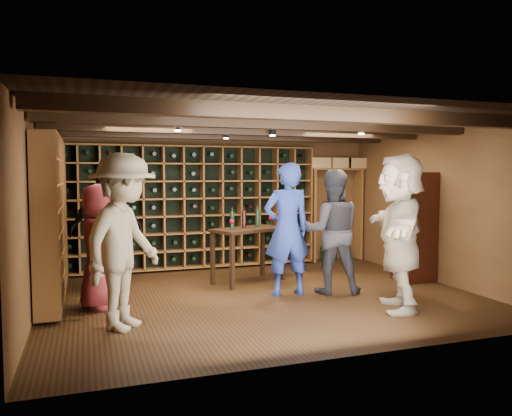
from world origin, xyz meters
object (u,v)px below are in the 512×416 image
object	(u,v)px
guest_red_floral	(99,246)
guest_beige	(400,232)
man_blue_shirt	(287,229)
man_grey_suit	(332,231)
guest_woman_black	(107,231)
display_cabinet	(414,229)
guest_khaki	(124,242)
tasting_table	(248,234)

from	to	relation	value
guest_red_floral	guest_beige	size ratio (longest dim) A/B	0.81
man_blue_shirt	man_grey_suit	world-z (taller)	man_blue_shirt
man_blue_shirt	guest_woman_black	world-z (taller)	man_blue_shirt
man_grey_suit	guest_red_floral	xyz separation A→B (m)	(-3.27, 0.20, -0.09)
display_cabinet	guest_beige	distance (m)	1.90
guest_red_floral	guest_woman_black	xyz separation A→B (m)	(0.13, 0.99, 0.09)
display_cabinet	man_blue_shirt	bearing A→B (deg)	-174.49
guest_woman_black	guest_khaki	xyz separation A→B (m)	(0.11, -1.97, 0.09)
man_blue_shirt	guest_khaki	size ratio (longest dim) A/B	0.96
man_grey_suit	tasting_table	xyz separation A→B (m)	(-0.96, 1.05, -0.13)
guest_red_floral	guest_woman_black	size ratio (longest dim) A/B	0.90
tasting_table	guest_beige	bearing A→B (deg)	-80.86
man_grey_suit	guest_khaki	xyz separation A→B (m)	(-3.02, -0.79, 0.09)
guest_khaki	man_grey_suit	bearing A→B (deg)	-39.00
man_grey_suit	tasting_table	world-z (taller)	man_grey_suit
display_cabinet	guest_khaki	xyz separation A→B (m)	(-4.69, -1.09, 0.14)
guest_woman_black	guest_khaki	world-z (taller)	guest_khaki
guest_beige	man_blue_shirt	bearing A→B (deg)	-112.26
display_cabinet	tasting_table	xyz separation A→B (m)	(-2.62, 0.74, -0.08)
man_grey_suit	guest_woman_black	xyz separation A→B (m)	(-3.14, 1.19, -0.00)
display_cabinet	guest_red_floral	xyz separation A→B (m)	(-4.94, -0.11, -0.04)
guest_woman_black	guest_khaki	bearing A→B (deg)	86.23
display_cabinet	man_blue_shirt	xyz separation A→B (m)	(-2.35, -0.23, 0.10)
display_cabinet	guest_woman_black	world-z (taller)	guest_woman_black
display_cabinet	guest_beige	bearing A→B (deg)	-131.88
display_cabinet	tasting_table	distance (m)	2.73
guest_red_floral	guest_khaki	world-z (taller)	guest_khaki
guest_red_floral	guest_khaki	distance (m)	1.03
man_grey_suit	guest_red_floral	distance (m)	3.28
man_grey_suit	guest_beige	size ratio (longest dim) A/B	0.90
tasting_table	display_cabinet	bearing A→B (deg)	-38.87
tasting_table	man_grey_suit	bearing A→B (deg)	-70.64
guest_beige	man_grey_suit	bearing A→B (deg)	-134.78
guest_woman_black	tasting_table	world-z (taller)	guest_woman_black
guest_beige	guest_khaki	bearing A→B (deg)	-70.02
man_blue_shirt	guest_red_floral	size ratio (longest dim) A/B	1.17
display_cabinet	guest_woman_black	bearing A→B (deg)	169.58
display_cabinet	tasting_table	bearing A→B (deg)	164.21
man_grey_suit	guest_beige	world-z (taller)	guest_beige
guest_red_floral	guest_beige	world-z (taller)	guest_beige
guest_woman_black	guest_khaki	size ratio (longest dim) A/B	0.91
man_grey_suit	guest_beige	xyz separation A→B (m)	(0.40, -1.11, 0.10)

